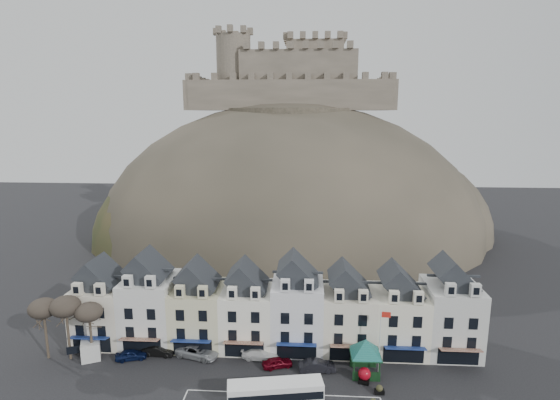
# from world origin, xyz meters

# --- Properties ---
(townhouse_terrace) EXTENTS (54.40, 9.35, 11.80)m
(townhouse_terrace) POSITION_xyz_m (0.15, 15.97, 5.30)
(townhouse_terrace) COLOR silver
(townhouse_terrace) RESTS_ON ground
(castle_hill) EXTENTS (100.00, 76.00, 68.00)m
(castle_hill) POSITION_xyz_m (1.25, 68.95, 0.11)
(castle_hill) COLOR #353229
(castle_hill) RESTS_ON ground
(castle) EXTENTS (50.20, 22.20, 22.00)m
(castle) POSITION_xyz_m (0.51, 75.93, 40.19)
(castle) COLOR brown
(castle) RESTS_ON ground
(tree_left_far) EXTENTS (3.61, 3.61, 8.24)m
(tree_left_far) POSITION_xyz_m (-29.00, 10.50, 6.90)
(tree_left_far) COLOR #392E24
(tree_left_far) RESTS_ON ground
(tree_left_mid) EXTENTS (3.78, 3.78, 8.64)m
(tree_left_mid) POSITION_xyz_m (-26.00, 10.50, 7.24)
(tree_left_mid) COLOR #392E24
(tree_left_mid) RESTS_ON ground
(tree_left_near) EXTENTS (3.43, 3.43, 7.84)m
(tree_left_near) POSITION_xyz_m (-23.00, 10.50, 6.55)
(tree_left_near) COLOR #392E24
(tree_left_near) RESTS_ON ground
(bus) EXTENTS (10.62, 4.12, 2.93)m
(bus) POSITION_xyz_m (1.34, 2.79, 1.62)
(bus) COLOR #262628
(bus) RESTS_ON ground
(bus_shelter) EXTENTS (7.28, 7.28, 4.62)m
(bus_shelter) POSITION_xyz_m (11.82, 9.50, 3.59)
(bus_shelter) COLOR black
(bus_shelter) RESTS_ON ground
(red_buoy) EXTENTS (1.53, 1.53, 1.86)m
(red_buoy) POSITION_xyz_m (11.56, 7.80, 0.95)
(red_buoy) COLOR black
(red_buoy) RESTS_ON ground
(flagpole) EXTENTS (1.20, 0.20, 8.31)m
(flagpole) POSITION_xyz_m (13.67, 9.99, 4.74)
(flagpole) COLOR silver
(flagpole) RESTS_ON ground
(white_van) EXTENTS (4.28, 5.72, 2.40)m
(white_van) POSITION_xyz_m (-23.93, 12.00, 1.20)
(white_van) COLOR silver
(white_van) RESTS_ON ground
(planter_east) EXTENTS (1.13, 0.78, 1.11)m
(planter_east) POSITION_xyz_m (13.00, 5.68, 0.53)
(planter_east) COLOR black
(planter_east) RESTS_ON ground
(car_navy) EXTENTS (4.21, 2.65, 1.34)m
(car_navy) POSITION_xyz_m (-18.03, 10.83, 0.67)
(car_navy) COLOR #0B1437
(car_navy) RESTS_ON ground
(car_black) EXTENTS (4.23, 1.68, 1.37)m
(car_black) POSITION_xyz_m (-14.80, 12.00, 0.68)
(car_black) COLOR black
(car_black) RESTS_ON ground
(car_silver) EXTENTS (6.10, 3.99, 1.58)m
(car_silver) POSITION_xyz_m (-9.60, 12.00, 0.79)
(car_silver) COLOR #93969A
(car_silver) RESTS_ON ground
(car_white) EXTENTS (5.02, 2.47, 1.41)m
(car_white) POSITION_xyz_m (-1.33, 12.00, 0.70)
(car_white) COLOR white
(car_white) RESTS_ON ground
(car_maroon) EXTENTS (4.11, 2.70, 1.30)m
(car_maroon) POSITION_xyz_m (1.03, 10.26, 0.65)
(car_maroon) COLOR #550411
(car_maroon) RESTS_ON ground
(car_charcoal) EXTENTS (4.69, 2.20, 1.49)m
(car_charcoal) POSITION_xyz_m (6.00, 9.66, 0.74)
(car_charcoal) COLOR black
(car_charcoal) RESTS_ON ground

